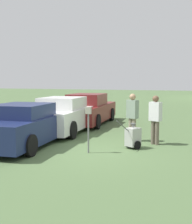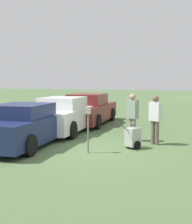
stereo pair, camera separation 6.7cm
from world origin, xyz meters
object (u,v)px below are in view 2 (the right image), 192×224
object	(u,v)px
person_supervisor	(155,117)
equipment_cart	(133,137)
parked_car_navy	(25,126)
parked_car_maroon	(89,110)
person_worker	(132,114)
parked_car_white	(64,116)
parking_meter	(88,121)

from	to	relation	value
person_supervisor	equipment_cart	xyz separation A→B (m)	(-0.57, -0.90, -0.60)
parked_car_navy	parked_car_maroon	bearing A→B (deg)	83.89
equipment_cart	parked_car_navy	bearing A→B (deg)	-138.48
equipment_cart	parked_car_maroon	bearing A→B (deg)	154.89
person_worker	person_supervisor	world-z (taller)	person_worker
parked_car_white	person_worker	xyz separation A→B (m)	(3.28, -0.90, 0.29)
parked_car_maroon	person_worker	bearing A→B (deg)	-54.15
equipment_cart	parked_car_white	bearing A→B (deg)	178.03
parked_car_white	person_supervisor	xyz separation A→B (m)	(4.18, -1.20, 0.27)
parked_car_white	person_worker	distance (m)	3.42
parked_car_white	equipment_cart	bearing A→B (deg)	-36.23
parking_meter	person_worker	distance (m)	2.45
parked_car_white	parked_car_maroon	world-z (taller)	parked_car_maroon
equipment_cart	parking_meter	bearing A→B (deg)	-107.17
parked_car_maroon	person_supervisor	distance (m)	5.76
person_supervisor	parking_meter	bearing A→B (deg)	74.18
person_worker	parked_car_navy	bearing A→B (deg)	56.06
parked_car_white	person_supervisor	world-z (taller)	person_supervisor
person_worker	person_supervisor	xyz separation A→B (m)	(0.90, -0.30, -0.02)
parked_car_maroon	equipment_cart	size ratio (longest dim) A/B	5.26
parked_car_navy	parked_car_white	world-z (taller)	parked_car_white
parked_car_white	person_supervisor	size ratio (longest dim) A/B	2.83
parking_meter	person_supervisor	world-z (taller)	person_supervisor
equipment_cart	person_supervisor	bearing A→B (deg)	85.89
parked_car_white	parked_car_navy	bearing A→B (deg)	-96.11
parked_car_maroon	equipment_cart	bearing A→B (deg)	-59.37
parking_meter	person_worker	bearing A→B (deg)	70.97
person_worker	equipment_cart	world-z (taller)	person_worker
parked_car_maroon	equipment_cart	world-z (taller)	parked_car_maroon
person_worker	parking_meter	bearing A→B (deg)	94.99
person_supervisor	equipment_cart	world-z (taller)	person_supervisor
parked_car_navy	parking_meter	distance (m)	2.52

